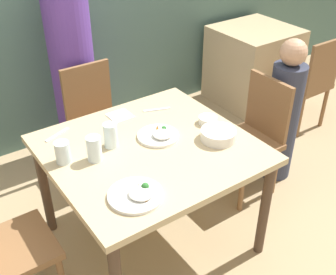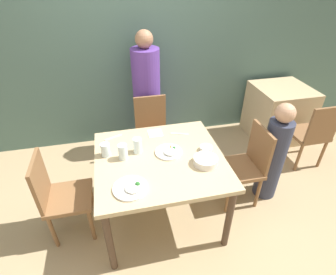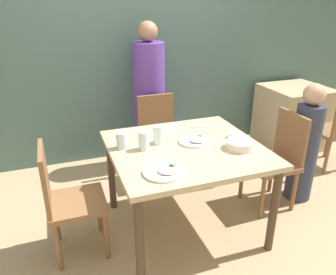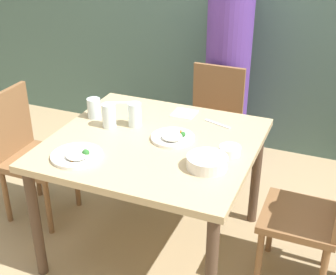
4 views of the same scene
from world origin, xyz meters
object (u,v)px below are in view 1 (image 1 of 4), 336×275
at_px(chair_adult_spot, 96,119).
at_px(plate_rice_adult, 159,135).
at_px(bowl_curry, 218,135).
at_px(glass_water_tall, 111,135).
at_px(person_child, 283,116).
at_px(chair_child_spot, 254,134).
at_px(person_adult, 73,73).

bearing_deg(chair_adult_spot, plate_rice_adult, -88.70).
xyz_separation_m(chair_adult_spot, plate_rice_adult, (0.02, -0.82, 0.28)).
relative_size(chair_adult_spot, plate_rice_adult, 3.55).
height_order(bowl_curry, glass_water_tall, glass_water_tall).
bearing_deg(person_child, plate_rice_adult, 179.84).
distance_m(chair_adult_spot, person_child, 1.39).
xyz_separation_m(chair_child_spot, bowl_curry, (-0.53, -0.21, 0.30)).
relative_size(chair_adult_spot, glass_water_tall, 6.06).
distance_m(chair_child_spot, bowl_curry, 0.65).
height_order(chair_adult_spot, bowl_curry, chair_adult_spot).
xyz_separation_m(person_adult, glass_water_tall, (-0.25, -1.08, 0.09)).
distance_m(bowl_curry, plate_rice_adult, 0.34).
bearing_deg(chair_child_spot, bowl_curry, -68.66).
distance_m(chair_adult_spot, glass_water_tall, 0.85).
xyz_separation_m(person_adult, bowl_curry, (0.29, -1.38, 0.05)).
xyz_separation_m(plate_rice_adult, glass_water_tall, (-0.27, 0.08, 0.06)).
xyz_separation_m(chair_adult_spot, person_child, (1.11, -0.83, 0.05)).
height_order(person_child, glass_water_tall, person_child).
height_order(bowl_curry, plate_rice_adult, bowl_curry).
height_order(chair_adult_spot, chair_child_spot, same).
bearing_deg(person_adult, chair_child_spot, -54.86).
distance_m(chair_child_spot, glass_water_tall, 1.13).
xyz_separation_m(chair_adult_spot, person_adult, (0.00, 0.34, 0.25)).
bearing_deg(glass_water_tall, plate_rice_adult, -16.79).
height_order(person_adult, person_child, person_adult).
bearing_deg(person_adult, person_child, -46.37).
height_order(chair_adult_spot, person_child, person_child).
relative_size(chair_child_spot, bowl_curry, 4.21).
bearing_deg(person_child, bowl_curry, -165.81).
bearing_deg(chair_child_spot, glass_water_tall, -94.53).
relative_size(chair_adult_spot, person_adult, 0.56).
bearing_deg(glass_water_tall, bowl_curry, -28.53).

